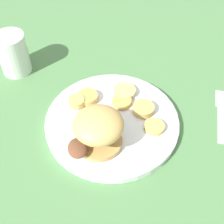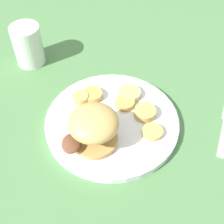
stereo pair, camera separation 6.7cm
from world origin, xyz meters
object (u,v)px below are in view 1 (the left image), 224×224
(dinner_plate, at_px, (112,122))
(sandwich, at_px, (98,129))
(fork, at_px, (221,114))
(drinking_glass, at_px, (13,54))

(dinner_plate, height_order, sandwich, sandwich)
(sandwich, xyz_separation_m, fork, (0.01, 0.30, -0.06))
(dinner_plate, height_order, drinking_glass, drinking_glass)
(drinking_glass, bearing_deg, fork, 53.39)
(sandwich, bearing_deg, dinner_plate, 136.93)
(dinner_plate, height_order, fork, dinner_plate)
(dinner_plate, relative_size, sandwich, 2.43)
(dinner_plate, distance_m, sandwich, 0.09)
(dinner_plate, relative_size, drinking_glass, 2.77)
(dinner_plate, bearing_deg, fork, 77.28)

